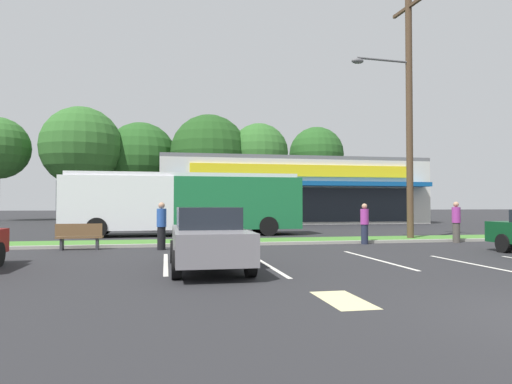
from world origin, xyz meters
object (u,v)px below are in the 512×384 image
(bus_stop_bench, at_px, (79,236))
(pedestrian_by_pole, at_px, (456,222))
(utility_pole, at_px, (407,109))
(car_3, at_px, (178,218))
(car_1, at_px, (208,238))
(pedestrian_mid, at_px, (365,224))
(pedestrian_near_bench, at_px, (161,226))
(city_bus, at_px, (185,202))

(bus_stop_bench, relative_size, pedestrian_by_pole, 0.91)
(utility_pole, height_order, car_3, utility_pole)
(bus_stop_bench, xyz_separation_m, car_1, (4.11, -5.74, 0.29))
(pedestrian_mid, bearing_deg, pedestrian_near_bench, -37.37)
(utility_pole, height_order, car_1, utility_pole)
(car_1, bearing_deg, pedestrian_by_pole, 118.13)
(bus_stop_bench, height_order, pedestrian_near_bench, pedestrian_near_bench)
(city_bus, relative_size, car_3, 2.69)
(car_3, xyz_separation_m, pedestrian_near_bench, (-0.90, -12.78, 0.11))
(bus_stop_bench, xyz_separation_m, pedestrian_near_bench, (2.90, -0.51, 0.36))
(utility_pole, distance_m, car_3, 15.50)
(utility_pole, distance_m, city_bus, 11.93)
(car_1, distance_m, pedestrian_near_bench, 5.37)
(city_bus, relative_size, bus_stop_bench, 7.63)
(city_bus, distance_m, car_3, 5.38)
(car_1, bearing_deg, pedestrian_mid, 130.81)
(utility_pole, bearing_deg, car_1, -142.63)
(pedestrian_near_bench, height_order, pedestrian_by_pole, pedestrian_by_pole)
(pedestrian_mid, bearing_deg, car_1, -2.21)
(car_3, height_order, pedestrian_by_pole, pedestrian_by_pole)
(pedestrian_near_bench, bearing_deg, utility_pole, -14.56)
(city_bus, height_order, pedestrian_mid, city_bus)
(pedestrian_near_bench, bearing_deg, pedestrian_mid, -20.25)
(bus_stop_bench, xyz_separation_m, pedestrian_by_pole, (15.27, 0.23, 0.38))
(car_3, relative_size, pedestrian_by_pole, 2.59)
(city_bus, distance_m, car_1, 12.76)
(utility_pole, bearing_deg, pedestrian_mid, -153.09)
(utility_pole, relative_size, car_1, 2.44)
(pedestrian_near_bench, distance_m, pedestrian_by_pole, 12.40)
(car_3, bearing_deg, car_1, 90.99)
(car_3, height_order, pedestrian_near_bench, pedestrian_near_bench)
(city_bus, bearing_deg, pedestrian_mid, 135.99)
(bus_stop_bench, distance_m, pedestrian_by_pole, 15.28)
(bus_stop_bench, relative_size, pedestrian_mid, 0.96)
(utility_pole, xyz_separation_m, city_bus, (-9.81, 5.30, -4.25))
(utility_pole, bearing_deg, pedestrian_near_bench, -168.65)
(car_3, bearing_deg, pedestrian_mid, 121.41)
(car_3, distance_m, pedestrian_by_pole, 16.63)
(pedestrian_by_pole, bearing_deg, city_bus, -101.70)
(bus_stop_bench, xyz_separation_m, pedestrian_mid, (11.10, 0.30, 0.34))
(car_1, height_order, pedestrian_near_bench, pedestrian_near_bench)
(utility_pole, height_order, pedestrian_mid, utility_pole)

